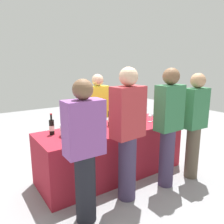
# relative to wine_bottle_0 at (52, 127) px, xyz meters

# --- Properties ---
(ground_plane) EXTENTS (12.00, 12.00, 0.00)m
(ground_plane) POSITION_rel_wine_bottle_0_xyz_m (0.90, -0.18, -0.90)
(ground_plane) COLOR gray
(tasting_table) EXTENTS (2.33, 0.84, 0.79)m
(tasting_table) POSITION_rel_wine_bottle_0_xyz_m (0.90, -0.18, -0.50)
(tasting_table) COLOR maroon
(tasting_table) RESTS_ON ground_plane
(wine_bottle_0) EXTENTS (0.07, 0.07, 0.31)m
(wine_bottle_0) POSITION_rel_wine_bottle_0_xyz_m (0.00, 0.00, 0.00)
(wine_bottle_0) COLOR black
(wine_bottle_0) RESTS_ON tasting_table
(wine_bottle_1) EXTENTS (0.08, 0.08, 0.34)m
(wine_bottle_1) POSITION_rel_wine_bottle_0_xyz_m (0.95, -0.07, 0.01)
(wine_bottle_1) COLOR black
(wine_bottle_1) RESTS_ON tasting_table
(wine_bottle_2) EXTENTS (0.08, 0.08, 0.32)m
(wine_bottle_2) POSITION_rel_wine_bottle_0_xyz_m (1.23, 0.01, 0.00)
(wine_bottle_2) COLOR black
(wine_bottle_2) RESTS_ON tasting_table
(wine_bottle_3) EXTENTS (0.07, 0.07, 0.30)m
(wine_bottle_3) POSITION_rel_wine_bottle_0_xyz_m (1.56, -0.00, 0.00)
(wine_bottle_3) COLOR black
(wine_bottle_3) RESTS_ON tasting_table
(wine_glass_0) EXTENTS (0.07, 0.07, 0.14)m
(wine_glass_0) POSITION_rel_wine_bottle_0_xyz_m (0.07, -0.32, -0.01)
(wine_glass_0) COLOR silver
(wine_glass_0) RESTS_ON tasting_table
(wine_glass_1) EXTENTS (0.07, 0.07, 0.14)m
(wine_glass_1) POSITION_rel_wine_bottle_0_xyz_m (0.83, -0.31, -0.01)
(wine_glass_1) COLOR silver
(wine_glass_1) RESTS_ON tasting_table
(wine_glass_2) EXTENTS (0.07, 0.07, 0.13)m
(wine_glass_2) POSITION_rel_wine_bottle_0_xyz_m (1.64, -0.27, -0.02)
(wine_glass_2) COLOR silver
(wine_glass_2) RESTS_ON tasting_table
(wine_glass_3) EXTENTS (0.08, 0.08, 0.15)m
(wine_glass_3) POSITION_rel_wine_bottle_0_xyz_m (1.74, -0.26, -0.01)
(wine_glass_3) COLOR silver
(wine_glass_3) RESTS_ON tasting_table
(ice_bucket) EXTENTS (0.24, 0.24, 0.16)m
(ice_bucket) POSITION_rel_wine_bottle_0_xyz_m (0.18, -0.17, -0.03)
(ice_bucket) COLOR silver
(ice_bucket) RESTS_ON tasting_table
(server_pouring) EXTENTS (0.39, 0.23, 1.59)m
(server_pouring) POSITION_rel_wine_bottle_0_xyz_m (1.06, 0.51, -0.03)
(server_pouring) COLOR brown
(server_pouring) RESTS_ON ground_plane
(guest_0) EXTENTS (0.43, 0.24, 1.63)m
(guest_0) POSITION_rel_wine_bottle_0_xyz_m (0.04, -0.93, -0.03)
(guest_0) COLOR black
(guest_0) RESTS_ON ground_plane
(guest_1) EXTENTS (0.45, 0.27, 1.74)m
(guest_1) POSITION_rel_wine_bottle_0_xyz_m (0.69, -0.85, 0.04)
(guest_1) COLOR #3F3351
(guest_1) RESTS_ON ground_plane
(guest_2) EXTENTS (0.40, 0.23, 1.72)m
(guest_2) POSITION_rel_wine_bottle_0_xyz_m (1.37, -0.92, 0.04)
(guest_2) COLOR #3F3351
(guest_2) RESTS_ON ground_plane
(guest_3) EXTENTS (0.38, 0.22, 1.64)m
(guest_3) POSITION_rel_wine_bottle_0_xyz_m (1.89, -0.98, 0.00)
(guest_3) COLOR brown
(guest_3) RESTS_ON ground_plane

